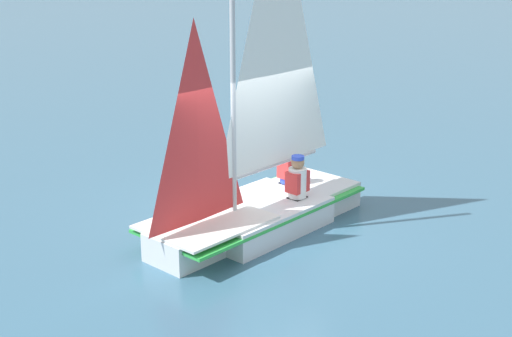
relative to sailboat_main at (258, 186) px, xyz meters
The scene contains 4 objects.
ground_plane 0.74m from the sailboat_main, 136.34° to the right, with size 260.00×260.00×0.00m, color #38607A.
sailboat_main is the anchor object (origin of this frame).
sailor_helm 0.71m from the sailboat_main, 16.90° to the left, with size 0.43×0.42×1.16m.
sailor_crew 1.15m from the sailboat_main, 57.31° to the left, with size 0.43×0.42×1.16m.
Camera 1 is at (-0.76, -10.77, 4.53)m, focal length 50.00 mm.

